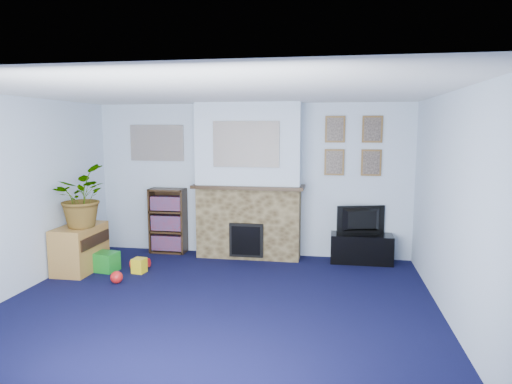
% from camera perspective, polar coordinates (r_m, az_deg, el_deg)
% --- Properties ---
extents(floor, '(5.00, 4.50, 0.01)m').
position_cam_1_polar(floor, '(5.39, -4.98, -13.98)').
color(floor, black).
rests_on(floor, ground).
extents(ceiling, '(5.00, 4.50, 0.01)m').
position_cam_1_polar(ceiling, '(5.02, -5.31, 12.36)').
color(ceiling, white).
rests_on(ceiling, wall_back).
extents(wall_back, '(5.00, 0.04, 2.40)m').
position_cam_1_polar(wall_back, '(7.25, -0.63, 1.51)').
color(wall_back, silver).
rests_on(wall_back, ground).
extents(wall_front, '(5.00, 0.04, 2.40)m').
position_cam_1_polar(wall_front, '(3.00, -16.19, -8.04)').
color(wall_front, silver).
rests_on(wall_front, ground).
extents(wall_left, '(0.04, 4.50, 2.40)m').
position_cam_1_polar(wall_left, '(6.19, -28.14, -0.53)').
color(wall_left, silver).
rests_on(wall_left, ground).
extents(wall_right, '(0.04, 4.50, 2.40)m').
position_cam_1_polar(wall_right, '(5.06, 23.46, -1.94)').
color(wall_right, silver).
rests_on(wall_right, ground).
extents(chimney_breast, '(1.72, 0.50, 2.40)m').
position_cam_1_polar(chimney_breast, '(7.05, -0.93, 1.20)').
color(chimney_breast, brown).
rests_on(chimney_breast, ground).
extents(collage_main, '(1.00, 0.03, 0.68)m').
position_cam_1_polar(collage_main, '(6.80, -1.26, 5.99)').
color(collage_main, gray).
rests_on(collage_main, chimney_breast).
extents(collage_left, '(0.90, 0.03, 0.58)m').
position_cam_1_polar(collage_left, '(7.62, -12.27, 6.02)').
color(collage_left, gray).
rests_on(collage_left, wall_back).
extents(portrait_tl, '(0.30, 0.03, 0.40)m').
position_cam_1_polar(portrait_tl, '(7.07, 9.85, 7.73)').
color(portrait_tl, brown).
rests_on(portrait_tl, wall_back).
extents(portrait_tr, '(0.30, 0.03, 0.40)m').
position_cam_1_polar(portrait_tr, '(7.09, 14.34, 7.61)').
color(portrait_tr, brown).
rests_on(portrait_tr, wall_back).
extents(portrait_bl, '(0.30, 0.03, 0.40)m').
position_cam_1_polar(portrait_bl, '(7.09, 9.76, 3.69)').
color(portrait_bl, brown).
rests_on(portrait_bl, wall_back).
extents(portrait_br, '(0.30, 0.03, 0.40)m').
position_cam_1_polar(portrait_br, '(7.11, 14.20, 3.58)').
color(portrait_br, brown).
rests_on(portrait_br, wall_back).
extents(tv_stand, '(0.92, 0.39, 0.43)m').
position_cam_1_polar(tv_stand, '(7.11, 13.04, -6.82)').
color(tv_stand, black).
rests_on(tv_stand, ground).
extents(television, '(0.74, 0.28, 0.42)m').
position_cam_1_polar(television, '(7.04, 13.13, -3.46)').
color(television, black).
rests_on(television, tv_stand).
extents(bookshelf, '(0.58, 0.28, 1.05)m').
position_cam_1_polar(bookshelf, '(7.57, -10.92, -3.71)').
color(bookshelf, black).
rests_on(bookshelf, ground).
extents(sideboard, '(0.46, 0.83, 0.65)m').
position_cam_1_polar(sideboard, '(6.98, -21.14, -6.36)').
color(sideboard, '#AB7937').
rests_on(sideboard, ground).
extents(potted_plant, '(0.99, 1.01, 0.86)m').
position_cam_1_polar(potted_plant, '(6.78, -21.29, -0.53)').
color(potted_plant, '#26661E').
rests_on(potted_plant, sideboard).
extents(mantel_clock, '(0.10, 0.06, 0.14)m').
position_cam_1_polar(mantel_clock, '(7.01, -1.48, 1.46)').
color(mantel_clock, gold).
rests_on(mantel_clock, chimney_breast).
extents(mantel_candle, '(0.05, 0.05, 0.17)m').
position_cam_1_polar(mantel_candle, '(6.96, 1.17, 1.49)').
color(mantel_candle, '#B2BFC6').
rests_on(mantel_candle, chimney_breast).
extents(mantel_teddy, '(0.13, 0.13, 0.13)m').
position_cam_1_polar(mantel_teddy, '(7.14, -5.85, 1.49)').
color(mantel_teddy, gray).
rests_on(mantel_teddy, chimney_breast).
extents(mantel_can, '(0.06, 0.06, 0.12)m').
position_cam_1_polar(mantel_can, '(6.91, 4.92, 1.25)').
color(mantel_can, yellow).
rests_on(mantel_can, chimney_breast).
extents(green_crate, '(0.38, 0.32, 0.27)m').
position_cam_1_polar(green_crate, '(6.90, -18.36, -8.21)').
color(green_crate, '#198C26').
rests_on(green_crate, ground).
extents(toy_ball, '(0.16, 0.16, 0.16)m').
position_cam_1_polar(toy_ball, '(6.33, -17.04, -10.07)').
color(toy_ball, red).
rests_on(toy_ball, ground).
extents(toy_block, '(0.19, 0.19, 0.21)m').
position_cam_1_polar(toy_block, '(6.69, -14.39, -8.83)').
color(toy_block, yellow).
rests_on(toy_block, ground).
extents(toy_tube, '(0.29, 0.13, 0.17)m').
position_cam_1_polar(toy_tube, '(6.90, -14.27, -8.65)').
color(toy_tube, red).
rests_on(toy_tube, ground).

